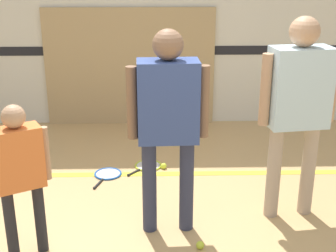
# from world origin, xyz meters

# --- Properties ---
(ground_plane) EXTENTS (16.00, 16.00, 0.00)m
(ground_plane) POSITION_xyz_m (0.00, 0.00, 0.00)
(ground_plane) COLOR tan
(wall_back) EXTENTS (16.00, 0.07, 3.20)m
(wall_back) POSITION_xyz_m (0.00, 2.92, 1.60)
(wall_back) COLOR silver
(wall_back) RESTS_ON ground_plane
(wall_panel) EXTENTS (2.31, 0.05, 1.60)m
(wall_panel) POSITION_xyz_m (-0.39, 2.86, 0.80)
(wall_panel) COLOR tan
(wall_panel) RESTS_ON ground_plane
(floor_stripe) EXTENTS (14.40, 0.10, 0.01)m
(floor_stripe) POSITION_xyz_m (0.00, 1.16, 0.00)
(floor_stripe) COLOR yellow
(floor_stripe) RESTS_ON ground_plane
(person_instructor) EXTENTS (0.65, 0.28, 1.71)m
(person_instructor) POSITION_xyz_m (0.06, 0.08, 1.06)
(person_instructor) COLOR #2D334C
(person_instructor) RESTS_ON ground_plane
(person_student_left) EXTENTS (0.42, 0.33, 1.23)m
(person_student_left) POSITION_xyz_m (-1.05, -0.26, 0.76)
(person_student_left) COLOR #232328
(person_student_left) RESTS_ON ground_plane
(person_student_right) EXTENTS (0.67, 0.34, 1.78)m
(person_student_right) POSITION_xyz_m (1.16, 0.31, 1.10)
(person_student_right) COLOR tan
(person_student_right) RESTS_ON ground_plane
(racket_spare_on_floor) EXTENTS (0.44, 0.48, 0.03)m
(racket_spare_on_floor) POSITION_xyz_m (-0.14, 1.35, 0.01)
(racket_spare_on_floor) COLOR #C6D838
(racket_spare_on_floor) RESTS_ON ground_plane
(racket_second_spare) EXTENTS (0.37, 0.54, 0.03)m
(racket_second_spare) POSITION_xyz_m (-0.57, 1.14, 0.01)
(racket_second_spare) COLOR blue
(racket_second_spare) RESTS_ON ground_plane
(tennis_ball_by_spare_racket) EXTENTS (0.07, 0.07, 0.07)m
(tennis_ball_by_spare_racket) POSITION_xyz_m (0.04, 1.30, 0.03)
(tennis_ball_by_spare_racket) COLOR #CCE038
(tennis_ball_by_spare_racket) RESTS_ON ground_plane
(tennis_ball_stray_left) EXTENTS (0.07, 0.07, 0.07)m
(tennis_ball_stray_left) POSITION_xyz_m (-1.18, -0.25, 0.03)
(tennis_ball_stray_left) COLOR #CCE038
(tennis_ball_stray_left) RESTS_ON ground_plane
(tennis_ball_stray_right) EXTENTS (0.07, 0.07, 0.07)m
(tennis_ball_stray_right) POSITION_xyz_m (0.31, -0.23, 0.03)
(tennis_ball_stray_right) COLOR #CCE038
(tennis_ball_stray_right) RESTS_ON ground_plane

